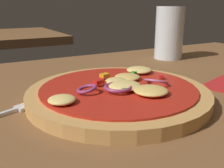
# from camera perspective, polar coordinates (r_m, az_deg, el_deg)

# --- Properties ---
(dining_table) EXTENTS (1.30, 0.80, 0.04)m
(dining_table) POSITION_cam_1_polar(r_m,az_deg,el_deg) (0.40, 6.49, -6.85)
(dining_table) COLOR brown
(dining_table) RESTS_ON ground
(pizza) EXTENTS (0.28, 0.28, 0.04)m
(pizza) POSITION_cam_1_polar(r_m,az_deg,el_deg) (0.40, 1.53, -1.85)
(pizza) COLOR tan
(pizza) RESTS_ON dining_table
(beer_glass) EXTENTS (0.08, 0.08, 0.14)m
(beer_glass) POSITION_cam_1_polar(r_m,az_deg,el_deg) (0.73, 12.63, 10.52)
(beer_glass) COLOR silver
(beer_glass) RESTS_ON dining_table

